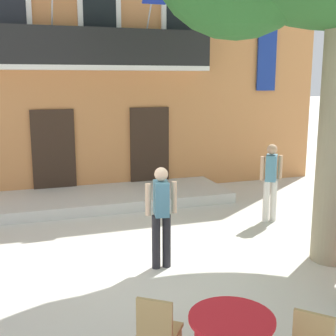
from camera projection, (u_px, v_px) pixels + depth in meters
ground_plane at (158, 262)px, 7.61m from camera, size 120.00×120.00×0.00m
building_facade at (88, 56)px, 13.37m from camera, size 13.00×5.09×7.50m
entrance_step_platform at (112, 197)px, 11.27m from camera, size 5.88×2.09×0.25m
cafe_chair_near_tree_0 at (158, 329)px, 4.61m from camera, size 0.56×0.56×0.91m
pedestrian_near_entrance at (271, 178)px, 9.61m from camera, size 0.53×0.40×1.71m
pedestrian_mid_plaza at (161, 212)px, 7.22m from camera, size 0.53×0.37×1.69m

